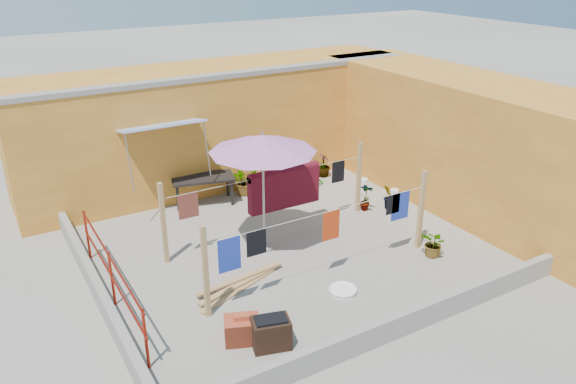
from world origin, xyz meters
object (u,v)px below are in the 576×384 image
Objects in this scene: plant_back_a at (244,180)px; brazier at (271,333)px; patio_umbrella at (263,144)px; white_basin at (343,290)px; water_jug_b at (394,195)px; outdoor_table at (203,179)px; green_hose at (315,182)px; water_jug_a at (363,184)px; brick_stack at (242,329)px.

brazier is at bearing -112.63° from plant_back_a.
white_basin is (0.47, -2.29, -2.37)m from patio_umbrella.
outdoor_table is at bearing 151.10° from water_jug_b.
brazier is at bearing -116.51° from patio_umbrella.
water_jug_b is 2.36m from green_hose.
water_jug_b reaches higher than green_hose.
water_jug_a reaches higher than green_hose.
brazier is 7.03m from water_jug_a.
water_jug_a is at bearing 104.48° from water_jug_b.
patio_umbrella is 4.66m from green_hose.
green_hose is at bearing 118.28° from water_jug_b.
water_jug_a is at bearing 21.40° from patio_umbrella.
brazier is at bearing -102.32° from outdoor_table.
green_hose is at bearing 46.97° from brick_stack.
brick_stack is 1.96× the size of water_jug_b.
water_jug_b is (4.35, -2.40, -0.50)m from outdoor_table.
water_jug_b is (0.26, -0.99, -0.01)m from water_jug_a.
water_jug_a is 1.05× the size of water_jug_b.
white_basin is 5.26m from plant_back_a.
patio_umbrella reaches higher than brazier.
brazier is at bearing -128.96° from green_hose.
plant_back_a is at bearing 63.09° from brick_stack.
green_hose is at bearing 40.68° from patio_umbrella.
brick_stack is 2.33m from white_basin.
plant_back_a is at bearing 170.96° from green_hose.
water_jug_b reaches higher than white_basin.
brazier is 7.20m from green_hose.
plant_back_a is at bearing 84.46° from white_basin.
white_basin is at bearing -117.62° from green_hose.
brazier is 0.90× the size of plant_back_a.
water_jug_a is (5.39, 4.52, -0.11)m from brazier.
green_hose is at bearing 128.44° from water_jug_a.
patio_umbrella is 3.43m from outdoor_table.
white_basin is at bearing -131.89° from water_jug_a.
water_jug_a is 0.79× the size of green_hose.
patio_umbrella is at bearing -172.63° from water_jug_b.
patio_umbrella is 5.67× the size of green_hose.
brick_stack is 0.89× the size of plant_back_a.
plant_back_a is at bearing 142.89° from water_jug_b.
outdoor_table is 4.77× the size of water_jug_b.
white_basin is at bearing -78.34° from patio_umbrella.
outdoor_table is at bearing 73.55° from brick_stack.
brazier is at bearing -48.31° from brick_stack.
outdoor_table is 4.55× the size of water_jug_a.
green_hose is at bearing 51.04° from brazier.
outdoor_table is 1.21m from plant_back_a.
patio_umbrella is 1.57× the size of outdoor_table.
water_jug_a is 1.02m from water_jug_b.
outdoor_table is 2.17× the size of plant_back_a.
outdoor_table is 3.61× the size of green_hose.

